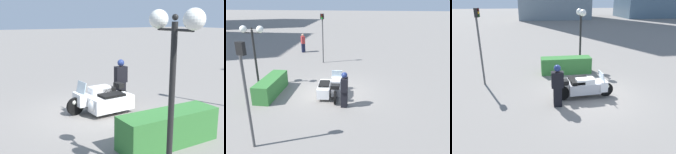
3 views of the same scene
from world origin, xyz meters
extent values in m
plane|color=slate|center=(0.00, 0.00, 0.00)|extent=(160.00, 160.00, 0.00)
cylinder|color=black|center=(0.62, -0.14, 0.31)|extent=(0.62, 0.14, 0.62)
cylinder|color=black|center=(-1.32, -0.26, 0.31)|extent=(0.62, 0.14, 0.62)
cylinder|color=black|center=(-0.57, 0.39, 0.24)|extent=(0.49, 0.13, 0.48)
cube|color=#B7B7BC|center=(-0.35, -0.20, 0.44)|extent=(1.40, 0.53, 0.45)
cube|color=white|center=(-0.35, -0.20, 0.77)|extent=(0.77, 0.47, 0.24)
cube|color=black|center=(-0.66, -0.22, 0.75)|extent=(0.58, 0.45, 0.12)
cube|color=white|center=(0.42, -0.15, 0.53)|extent=(0.36, 0.61, 0.44)
cube|color=silver|center=(0.37, -0.15, 0.95)|extent=(0.15, 0.58, 0.40)
sphere|color=white|center=(0.67, -0.13, 0.46)|extent=(0.18, 0.18, 0.18)
cube|color=white|center=(-0.51, 0.40, 0.39)|extent=(1.58, 0.71, 0.50)
sphere|color=white|center=(0.14, 0.44, 0.42)|extent=(0.47, 0.48, 0.47)
cube|color=black|center=(-0.51, 0.40, 0.68)|extent=(0.88, 0.58, 0.09)
cube|color=black|center=(-1.20, -0.25, 0.82)|extent=(0.26, 0.41, 0.18)
cube|color=black|center=(-1.57, -0.73, 0.40)|extent=(0.34, 0.30, 0.80)
cube|color=black|center=(-1.57, -0.73, 1.11)|extent=(0.48, 0.30, 0.63)
sphere|color=tan|center=(-1.57, -0.73, 1.53)|extent=(0.22, 0.22, 0.22)
sphere|color=navy|center=(-1.57, -0.73, 1.57)|extent=(0.27, 0.27, 0.27)
cube|color=#337033|center=(-0.61, 3.23, 0.45)|extent=(2.80, 0.82, 0.90)
cylinder|color=black|center=(0.47, 4.49, 1.60)|extent=(0.12, 0.12, 3.21)
cylinder|color=black|center=(0.47, 4.49, 3.06)|extent=(0.05, 0.95, 0.05)
sphere|color=white|center=(0.47, 4.97, 3.25)|extent=(0.39, 0.39, 0.39)
sphere|color=white|center=(0.47, 4.02, 3.25)|extent=(0.39, 0.39, 0.39)
sphere|color=black|center=(0.47, 4.49, 3.29)|extent=(0.12, 0.12, 0.12)
cylinder|color=#4C4C4C|center=(-4.89, 2.08, 1.62)|extent=(0.09, 0.09, 3.24)
cube|color=black|center=(-4.83, 2.07, 3.44)|extent=(0.20, 0.29, 0.40)
sphere|color=#410707|center=(-4.77, 2.05, 3.57)|extent=(0.11, 0.11, 0.11)
sphere|color=orange|center=(-4.77, 2.05, 3.44)|extent=(0.11, 0.11, 0.11)
sphere|color=#07350F|center=(-4.77, 2.05, 3.31)|extent=(0.11, 0.11, 0.11)
camera|label=1|loc=(4.10, 8.49, 3.26)|focal=45.00mm
camera|label=2|loc=(-10.77, -1.53, 4.84)|focal=35.00mm
camera|label=3|loc=(-2.47, -8.49, 4.09)|focal=35.00mm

